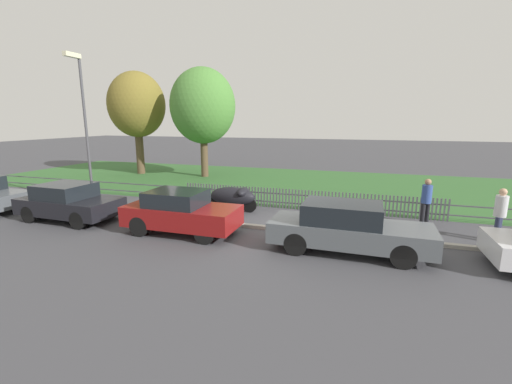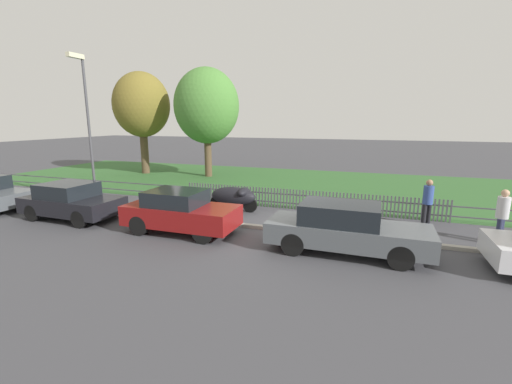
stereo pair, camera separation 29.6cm
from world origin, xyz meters
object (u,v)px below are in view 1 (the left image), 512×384
parked_car_red_compact (347,228)px  pedestrian_near_fence (426,199)px  tree_behind_motorcycle (203,106)px  covered_motorcycle (234,196)px  pedestrian_by_lamp (500,212)px  tree_nearest_kerb (137,105)px  parked_car_navy_estate (181,212)px  parked_car_black_saloon (69,202)px  street_lamp (83,116)px

parked_car_red_compact → pedestrian_near_fence: 4.40m
tree_behind_motorcycle → covered_motorcycle: bearing=-56.4°
tree_behind_motorcycle → pedestrian_by_lamp: (14.51, -8.83, -3.69)m
tree_behind_motorcycle → tree_nearest_kerb: bearing=-177.6°
parked_car_navy_estate → covered_motorcycle: bearing=78.5°
tree_nearest_kerb → covered_motorcycle: bearing=-36.9°
parked_car_black_saloon → street_lamp: 3.80m
covered_motorcycle → tree_behind_motorcycle: size_ratio=0.29×
tree_nearest_kerb → pedestrian_by_lamp: bearing=-23.9°
covered_motorcycle → parked_car_black_saloon: bearing=-151.9°
covered_motorcycle → pedestrian_near_fence: bearing=1.0°
parked_car_black_saloon → parked_car_navy_estate: size_ratio=1.01×
covered_motorcycle → pedestrian_near_fence: (7.38, 0.30, 0.33)m
parked_car_red_compact → covered_motorcycle: (-4.81, 3.26, -0.10)m
tree_behind_motorcycle → pedestrian_near_fence: 15.15m
tree_nearest_kerb → tree_behind_motorcycle: tree_behind_motorcycle is taller
tree_nearest_kerb → pedestrian_by_lamp: (19.47, -8.62, -3.81)m
pedestrian_near_fence → parked_car_navy_estate: bearing=159.7°
parked_car_navy_estate → pedestrian_by_lamp: pedestrian_by_lamp is taller
parked_car_navy_estate → parked_car_red_compact: parked_car_navy_estate is taller
parked_car_black_saloon → pedestrian_by_lamp: bearing=9.9°
street_lamp → parked_car_red_compact: bearing=-10.1°
parked_car_red_compact → street_lamp: bearing=170.8°
parked_car_navy_estate → street_lamp: (-5.58, 1.90, 3.22)m
pedestrian_by_lamp → street_lamp: street_lamp is taller
tree_nearest_kerb → tree_behind_motorcycle: size_ratio=0.99×
parked_car_navy_estate → tree_behind_motorcycle: tree_behind_motorcycle is taller
covered_motorcycle → pedestrian_by_lamp: pedestrian_by_lamp is taller
tree_nearest_kerb → street_lamp: (3.96, -8.97, -0.82)m
tree_behind_motorcycle → parked_car_navy_estate: bearing=-67.6°
tree_behind_motorcycle → street_lamp: size_ratio=1.11×
parked_car_black_saloon → parked_car_red_compact: (10.35, -0.13, 0.03)m
parked_car_navy_estate → tree_behind_motorcycle: 12.61m
parked_car_black_saloon → tree_behind_motorcycle: bearing=89.9°
parked_car_black_saloon → tree_behind_motorcycle: (0.32, 11.00, 3.96)m
parked_car_black_saloon → tree_nearest_kerb: tree_nearest_kerb is taller
parked_car_navy_estate → street_lamp: street_lamp is taller
tree_behind_motorcycle → street_lamp: (-1.01, -9.17, -0.70)m
tree_nearest_kerb → street_lamp: tree_nearest_kerb is taller
parked_car_red_compact → pedestrian_by_lamp: bearing=28.1°
parked_car_red_compact → pedestrian_near_fence: size_ratio=2.67×
parked_car_black_saloon → pedestrian_near_fence: (12.92, 3.44, 0.26)m
covered_motorcycle → tree_nearest_kerb: bearing=141.7°
parked_car_navy_estate → pedestrian_near_fence: (8.03, 3.51, 0.23)m
parked_car_red_compact → pedestrian_by_lamp: pedestrian_by_lamp is taller
parked_car_navy_estate → covered_motorcycle: size_ratio=1.83×
covered_motorcycle → pedestrian_by_lamp: 9.34m
pedestrian_by_lamp → street_lamp: (-15.51, -0.34, 2.99)m
parked_car_navy_estate → parked_car_red_compact: (5.46, -0.06, -0.01)m
tree_behind_motorcycle → pedestrian_by_lamp: bearing=-31.3°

